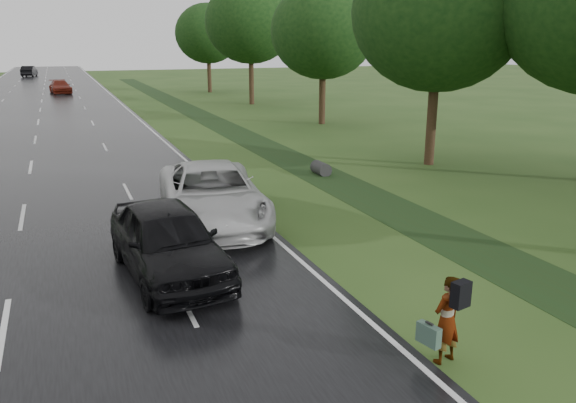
# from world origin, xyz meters

# --- Properties ---
(ground) EXTENTS (220.00, 220.00, 0.00)m
(ground) POSITION_xyz_m (0.00, 0.00, 0.00)
(ground) COLOR #2B4819
(ground) RESTS_ON ground
(road) EXTENTS (14.00, 180.00, 0.04)m
(road) POSITION_xyz_m (0.00, 45.00, 0.02)
(road) COLOR black
(road) RESTS_ON ground
(edge_stripe_east) EXTENTS (0.12, 180.00, 0.01)m
(edge_stripe_east) POSITION_xyz_m (6.75, 45.00, 0.04)
(edge_stripe_east) COLOR silver
(edge_stripe_east) RESTS_ON road
(center_line) EXTENTS (0.12, 180.00, 0.01)m
(center_line) POSITION_xyz_m (0.00, 45.00, 0.04)
(center_line) COLOR silver
(center_line) RESTS_ON road
(drainage_ditch) EXTENTS (2.20, 120.00, 0.56)m
(drainage_ditch) POSITION_xyz_m (11.50, 18.71, 0.04)
(drainage_ditch) COLOR #1F3113
(drainage_ditch) RESTS_ON ground
(tree_east_b) EXTENTS (7.60, 7.60, 10.11)m
(tree_east_b) POSITION_xyz_m (17.00, 10.00, 6.68)
(tree_east_b) COLOR #382717
(tree_east_b) RESTS_ON ground
(tree_east_c) EXTENTS (7.00, 7.00, 9.29)m
(tree_east_c) POSITION_xyz_m (18.20, 24.00, 6.14)
(tree_east_c) COLOR #382717
(tree_east_c) RESTS_ON ground
(tree_east_d) EXTENTS (8.00, 8.00, 10.76)m
(tree_east_d) POSITION_xyz_m (17.80, 38.00, 7.15)
(tree_east_d) COLOR #382717
(tree_east_d) RESTS_ON ground
(tree_east_f) EXTENTS (7.20, 7.20, 9.62)m
(tree_east_f) POSITION_xyz_m (17.50, 52.00, 6.37)
(tree_east_f) COLOR #382717
(tree_east_f) RESTS_ON ground
(pedestrian) EXTENTS (0.81, 0.61, 1.61)m
(pedestrian) POSITION_xyz_m (7.24, -4.02, 0.83)
(pedestrian) COLOR #A5998C
(pedestrian) RESTS_ON ground
(white_pickup) EXTENTS (3.77, 6.73, 1.78)m
(white_pickup) POSITION_xyz_m (5.50, 5.13, 0.93)
(white_pickup) COLOR silver
(white_pickup) RESTS_ON road
(dark_sedan) EXTENTS (2.51, 5.26, 1.73)m
(dark_sedan) POSITION_xyz_m (3.50, 1.57, 0.91)
(dark_sedan) COLOR black
(dark_sedan) RESTS_ON road
(far_car_red) EXTENTS (2.51, 5.05, 1.41)m
(far_car_red) POSITION_xyz_m (1.83, 56.29, 0.74)
(far_car_red) COLOR maroon
(far_car_red) RESTS_ON road
(far_car_dark) EXTENTS (2.50, 5.39, 1.71)m
(far_car_dark) POSITION_xyz_m (-2.45, 92.22, 0.90)
(far_car_dark) COLOR black
(far_car_dark) RESTS_ON road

